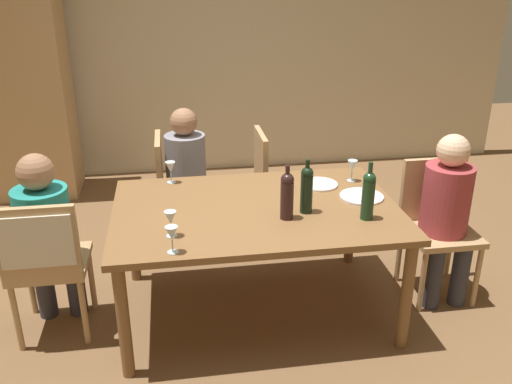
# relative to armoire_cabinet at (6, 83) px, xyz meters

# --- Properties ---
(ground_plane) EXTENTS (10.00, 10.00, 0.00)m
(ground_plane) POSITION_rel_armoire_cabinet_xyz_m (1.97, -2.33, -1.10)
(ground_plane) COLOR brown
(rear_room_partition) EXTENTS (6.40, 0.12, 2.70)m
(rear_room_partition) POSITION_rel_armoire_cabinet_xyz_m (1.97, 0.45, 0.25)
(rear_room_partition) COLOR beige
(rear_room_partition) RESTS_ON ground_plane
(armoire_cabinet) EXTENTS (1.18, 0.62, 2.18)m
(armoire_cabinet) POSITION_rel_armoire_cabinet_xyz_m (0.00, 0.00, 0.00)
(armoire_cabinet) COLOR tan
(armoire_cabinet) RESTS_ON ground_plane
(dining_table) EXTENTS (1.74, 1.16, 0.74)m
(dining_table) POSITION_rel_armoire_cabinet_xyz_m (1.97, -2.33, -0.43)
(dining_table) COLOR brown
(dining_table) RESTS_ON ground_plane
(chair_right_end) EXTENTS (0.44, 0.44, 0.92)m
(chair_right_end) POSITION_rel_armoire_cabinet_xyz_m (3.22, -2.24, -0.56)
(chair_right_end) COLOR tan
(chair_right_end) RESTS_ON ground_plane
(chair_far_left) EXTENTS (0.44, 0.44, 0.92)m
(chair_far_left) POSITION_rel_armoire_cabinet_xyz_m (1.49, -1.37, -0.56)
(chair_far_left) COLOR tan
(chair_far_left) RESTS_ON ground_plane
(chair_left_end) EXTENTS (0.44, 0.46, 0.92)m
(chair_left_end) POSITION_rel_armoire_cabinet_xyz_m (0.72, -2.45, -0.50)
(chair_left_end) COLOR tan
(chair_left_end) RESTS_ON ground_plane
(chair_far_right) EXTENTS (0.44, 0.44, 0.92)m
(chair_far_right) POSITION_rel_armoire_cabinet_xyz_m (2.27, -1.37, -0.56)
(chair_far_right) COLOR tan
(chair_far_right) RESTS_ON ground_plane
(person_woman_host) EXTENTS (0.31, 0.36, 1.15)m
(person_woman_host) POSITION_rel_armoire_cabinet_xyz_m (3.22, -2.36, -0.44)
(person_woman_host) COLOR #33333D
(person_woman_host) RESTS_ON ground_plane
(person_man_bearded) EXTENTS (0.35, 0.31, 1.14)m
(person_man_bearded) POSITION_rel_armoire_cabinet_xyz_m (1.60, -1.37, -0.44)
(person_man_bearded) COLOR #33333D
(person_man_bearded) RESTS_ON ground_plane
(person_man_guest) EXTENTS (0.31, 0.36, 1.15)m
(person_man_guest) POSITION_rel_armoire_cabinet_xyz_m (0.72, -2.30, -0.43)
(person_man_guest) COLOR #33333D
(person_man_guest) RESTS_ON ground_plane
(wine_bottle_tall_green) EXTENTS (0.07, 0.07, 0.33)m
(wine_bottle_tall_green) POSITION_rel_armoire_cabinet_xyz_m (2.25, -2.45, -0.20)
(wine_bottle_tall_green) COLOR black
(wine_bottle_tall_green) RESTS_ON dining_table
(wine_bottle_dark_red) EXTENTS (0.08, 0.08, 0.33)m
(wine_bottle_dark_red) POSITION_rel_armoire_cabinet_xyz_m (2.12, -2.51, -0.20)
(wine_bottle_dark_red) COLOR black
(wine_bottle_dark_red) RESTS_ON dining_table
(wine_bottle_short_olive) EXTENTS (0.07, 0.07, 0.35)m
(wine_bottle_short_olive) POSITION_rel_armoire_cabinet_xyz_m (2.58, -2.59, -0.20)
(wine_bottle_short_olive) COLOR #19381E
(wine_bottle_short_olive) RESTS_ON dining_table
(wine_glass_near_left) EXTENTS (0.07, 0.07, 0.15)m
(wine_glass_near_left) POSITION_rel_armoire_cabinet_xyz_m (1.46, -1.84, -0.25)
(wine_glass_near_left) COLOR silver
(wine_glass_near_left) RESTS_ON dining_table
(wine_glass_centre) EXTENTS (0.07, 0.07, 0.15)m
(wine_glass_centre) POSITION_rel_armoire_cabinet_xyz_m (1.45, -2.64, -0.25)
(wine_glass_centre) COLOR silver
(wine_glass_centre) RESTS_ON dining_table
(wine_glass_near_right) EXTENTS (0.07, 0.07, 0.15)m
(wine_glass_near_right) POSITION_rel_armoire_cabinet_xyz_m (1.46, -2.83, -0.25)
(wine_glass_near_right) COLOR silver
(wine_glass_near_right) RESTS_ON dining_table
(wine_glass_far) EXTENTS (0.07, 0.07, 0.15)m
(wine_glass_far) POSITION_rel_armoire_cabinet_xyz_m (2.68, -2.01, -0.25)
(wine_glass_far) COLOR silver
(wine_glass_far) RESTS_ON dining_table
(dinner_plate_host) EXTENTS (0.25, 0.25, 0.01)m
(dinner_plate_host) POSITION_rel_armoire_cabinet_xyz_m (2.44, -2.05, -0.35)
(dinner_plate_host) COLOR white
(dinner_plate_host) RESTS_ON dining_table
(dinner_plate_guest_left) EXTENTS (0.28, 0.28, 0.01)m
(dinner_plate_guest_left) POSITION_rel_armoire_cabinet_xyz_m (2.66, -2.29, -0.35)
(dinner_plate_guest_left) COLOR white
(dinner_plate_guest_left) RESTS_ON dining_table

